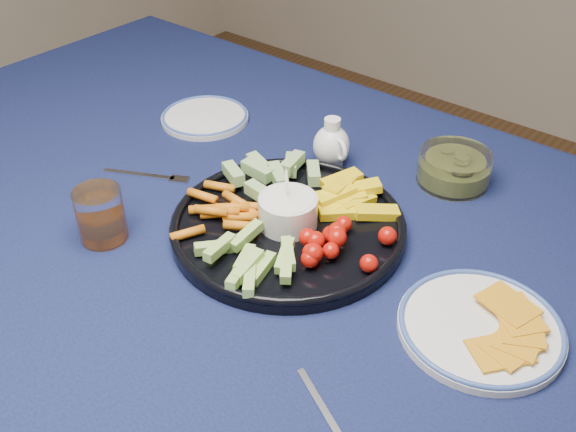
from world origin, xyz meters
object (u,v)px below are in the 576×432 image
Objects in this scene: juice_tumbler at (101,218)px; creamer_pitcher at (332,145)px; crudite_platter at (287,221)px; cheese_plate at (481,325)px; dining_table at (239,250)px; side_plate_extra at (205,117)px; pickle_bowl at (454,169)px.

creamer_pitcher is at bearing 69.88° from juice_tumbler.
cheese_plate is at bearing -0.82° from crudite_platter.
cheese_plate is at bearing -27.95° from creamer_pitcher.
dining_table is 17.90× the size of creamer_pitcher.
creamer_pitcher reaches higher than cheese_plate.
crudite_platter is 2.08× the size of side_plate_extra.
cheese_plate is (0.20, -0.30, -0.01)m from pickle_bowl.
dining_table is at bearing -128.11° from pickle_bowl.
juice_tumbler is at bearing -125.43° from pickle_bowl.
juice_tumbler is 0.49× the size of side_plate_extra.
crudite_platter is at bearing 4.71° from dining_table.
dining_table is at bearing -179.51° from cheese_plate.
creamer_pitcher is 0.52× the size of side_plate_extra.
pickle_bowl is 0.70× the size of side_plate_extra.
creamer_pitcher is 1.07× the size of juice_tumbler.
crudite_platter is at bearing -114.59° from pickle_bowl.
side_plate_extra is at bearing 144.42° from dining_table.
creamer_pitcher reaches higher than juice_tumbler.
dining_table is 13.29× the size of pickle_bowl.
pickle_bowl is (0.14, 0.30, 0.00)m from crudite_platter.
cheese_plate reaches higher than dining_table.
creamer_pitcher is at bearing 152.05° from cheese_plate.
side_plate_extra is (-0.37, 0.18, -0.01)m from crudite_platter.
cheese_plate is 0.73m from side_plate_extra.
crudite_platter is 0.29m from juice_tumbler.
side_plate_extra is at bearing 112.52° from juice_tumbler.
creamer_pitcher is at bearing 4.95° from side_plate_extra.
dining_table is 0.15m from crudite_platter.
creamer_pitcher is 0.74× the size of pickle_bowl.
side_plate_extra is at bearing -175.05° from creamer_pitcher.
pickle_bowl reaches higher than side_plate_extra.
cheese_plate reaches higher than side_plate_extra.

